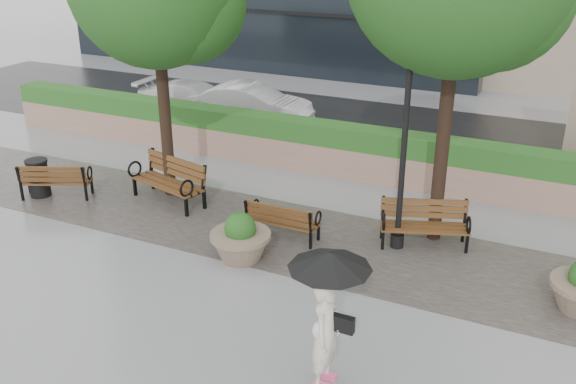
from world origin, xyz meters
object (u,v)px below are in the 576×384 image
at_px(planter_left, 241,242).
at_px(lamppost, 403,157).
at_px(trash_bin, 39,179).
at_px(car_left, 196,101).
at_px(bench_0, 57,187).
at_px(bench_2, 282,228).
at_px(bench_3, 424,233).
at_px(car_right, 251,105).
at_px(bench_1, 169,190).
at_px(pedestrian, 328,306).

distance_m(planter_left, lamppost, 3.66).
height_order(trash_bin, car_left, car_left).
height_order(bench_0, bench_2, bench_0).
height_order(bench_3, car_right, car_right).
xyz_separation_m(bench_0, bench_2, (6.01, 0.39, -0.01)).
bearing_deg(trash_bin, lamppost, 7.64).
relative_size(bench_0, car_left, 0.42).
height_order(bench_0, car_left, car_left).
bearing_deg(trash_bin, car_left, 91.69).
bearing_deg(trash_bin, planter_left, -6.50).
height_order(planter_left, car_left, car_left).
distance_m(car_left, car_right, 2.05).
bearing_deg(bench_1, car_left, 132.30).
height_order(planter_left, pedestrian, pedestrian).
bearing_deg(car_right, bench_2, -153.54).
relative_size(bench_0, planter_left, 1.45).
distance_m(lamppost, pedestrian, 4.67).
distance_m(bench_0, lamppost, 8.60).
xyz_separation_m(bench_3, car_left, (-9.49, 5.95, 0.33)).
height_order(bench_0, pedestrian, pedestrian).
bearing_deg(planter_left, car_right, 117.18).
height_order(bench_1, bench_2, bench_1).
bearing_deg(pedestrian, trash_bin, 70.79).
relative_size(bench_1, lamppost, 0.47).
bearing_deg(bench_3, trash_bin, 168.92).
distance_m(planter_left, trash_bin, 6.14).
height_order(bench_2, trash_bin, trash_bin).
xyz_separation_m(trash_bin, lamppost, (8.80, 1.18, 1.57)).
xyz_separation_m(planter_left, trash_bin, (-6.10, 0.70, 0.05)).
bearing_deg(lamppost, bench_1, -178.79).
xyz_separation_m(bench_1, bench_2, (3.33, -0.55, -0.07)).
bearing_deg(pedestrian, bench_1, 54.50).
height_order(planter_left, car_right, car_right).
xyz_separation_m(planter_left, car_right, (-4.28, 8.34, 0.27)).
distance_m(bench_2, car_right, 8.51).
bearing_deg(bench_0, lamppost, 162.79).
height_order(bench_1, pedestrian, pedestrian).
distance_m(planter_left, car_right, 9.38).
relative_size(bench_0, lamppost, 0.39).
bearing_deg(bench_2, trash_bin, 3.76).
height_order(trash_bin, lamppost, lamppost).
bearing_deg(lamppost, pedestrian, -86.44).
distance_m(bench_3, trash_bin, 9.39).
distance_m(bench_3, car_left, 11.21).
relative_size(bench_3, car_left, 0.45).
height_order(bench_0, lamppost, lamppost).
bearing_deg(car_left, planter_left, -143.64).
relative_size(car_left, pedestrian, 1.95).
xyz_separation_m(bench_2, car_right, (-4.63, 7.13, 0.42)).
distance_m(trash_bin, car_left, 7.43).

